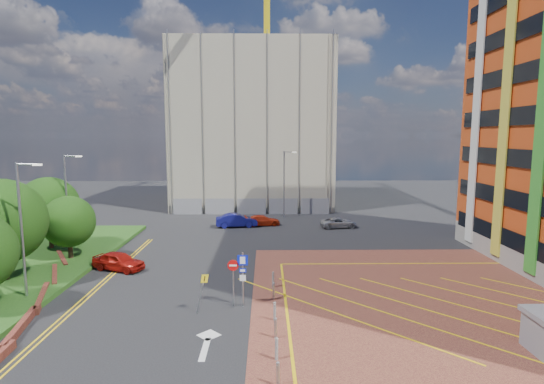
{
  "coord_description": "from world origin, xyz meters",
  "views": [
    {
      "loc": [
        1.86,
        -22.5,
        9.8
      ],
      "look_at": [
        2.23,
        4.74,
        6.18
      ],
      "focal_mm": 28.0,
      "sensor_mm": 36.0,
      "label": 1
    }
  ],
  "objects_px": {
    "tree_c": "(69,222)",
    "tree_d": "(49,207)",
    "tree_b": "(2,221)",
    "car_red_left": "(119,261)",
    "warning_sign": "(202,288)",
    "car_blue_back": "(237,220)",
    "sign_cluster": "(239,274)",
    "car_silver_back": "(339,223)",
    "lamp_left_near": "(22,224)",
    "car_red_back": "(262,220)",
    "lamp_back": "(285,181)",
    "lamp_left_far": "(67,199)"
  },
  "relations": [
    {
      "from": "car_red_back",
      "to": "lamp_left_far",
      "type": "bearing_deg",
      "value": 113.62
    },
    {
      "from": "sign_cluster",
      "to": "car_red_back",
      "type": "height_order",
      "value": "sign_cluster"
    },
    {
      "from": "tree_c",
      "to": "lamp_left_far",
      "type": "relative_size",
      "value": 0.61
    },
    {
      "from": "lamp_left_near",
      "to": "car_blue_back",
      "type": "xyz_separation_m",
      "value": [
        11.07,
        20.52,
        -3.93
      ]
    },
    {
      "from": "lamp_left_near",
      "to": "lamp_left_far",
      "type": "distance_m",
      "value": 10.2
    },
    {
      "from": "warning_sign",
      "to": "car_blue_back",
      "type": "height_order",
      "value": "warning_sign"
    },
    {
      "from": "tree_b",
      "to": "sign_cluster",
      "type": "height_order",
      "value": "tree_b"
    },
    {
      "from": "warning_sign",
      "to": "tree_c",
      "type": "bearing_deg",
      "value": 139.87
    },
    {
      "from": "car_red_back",
      "to": "warning_sign",
      "type": "bearing_deg",
      "value": 160.67
    },
    {
      "from": "tree_c",
      "to": "lamp_back",
      "type": "xyz_separation_m",
      "value": [
        17.58,
        18.0,
        1.17
      ]
    },
    {
      "from": "sign_cluster",
      "to": "car_silver_back",
      "type": "xyz_separation_m",
      "value": [
        9.33,
        21.01,
        -1.41
      ]
    },
    {
      "from": "lamp_back",
      "to": "sign_cluster",
      "type": "bearing_deg",
      "value": -97.97
    },
    {
      "from": "lamp_left_far",
      "to": "lamp_back",
      "type": "distance_m",
      "value": 24.46
    },
    {
      "from": "lamp_left_far",
      "to": "warning_sign",
      "type": "distance_m",
      "value": 17.76
    },
    {
      "from": "lamp_left_near",
      "to": "sign_cluster",
      "type": "xyz_separation_m",
      "value": [
        12.72,
        -1.02,
        -2.71
      ]
    },
    {
      "from": "car_red_back",
      "to": "tree_d",
      "type": "bearing_deg",
      "value": 108.0
    },
    {
      "from": "lamp_left_far",
      "to": "warning_sign",
      "type": "relative_size",
      "value": 3.55
    },
    {
      "from": "tree_c",
      "to": "lamp_left_near",
      "type": "distance_m",
      "value": 8.2
    },
    {
      "from": "warning_sign",
      "to": "car_blue_back",
      "type": "bearing_deg",
      "value": 89.14
    },
    {
      "from": "tree_b",
      "to": "car_red_back",
      "type": "bearing_deg",
      "value": 47.15
    },
    {
      "from": "tree_d",
      "to": "tree_c",
      "type": "bearing_deg",
      "value": -45.0
    },
    {
      "from": "lamp_left_near",
      "to": "warning_sign",
      "type": "relative_size",
      "value": 3.55
    },
    {
      "from": "lamp_back",
      "to": "car_silver_back",
      "type": "distance_m",
      "value": 9.03
    },
    {
      "from": "lamp_left_far",
      "to": "car_silver_back",
      "type": "height_order",
      "value": "lamp_left_far"
    },
    {
      "from": "car_red_left",
      "to": "car_silver_back",
      "type": "bearing_deg",
      "value": -31.56
    },
    {
      "from": "lamp_left_near",
      "to": "warning_sign",
      "type": "xyz_separation_m",
      "value": [
        10.73,
        -1.96,
        -3.23
      ]
    },
    {
      "from": "tree_b",
      "to": "car_red_left",
      "type": "bearing_deg",
      "value": 23.26
    },
    {
      "from": "car_red_left",
      "to": "car_red_back",
      "type": "xyz_separation_m",
      "value": [
        10.41,
        15.43,
        -0.1
      ]
    },
    {
      "from": "tree_b",
      "to": "car_blue_back",
      "type": "distance_m",
      "value": 22.79
    },
    {
      "from": "lamp_back",
      "to": "car_red_left",
      "type": "distance_m",
      "value": 24.35
    },
    {
      "from": "warning_sign",
      "to": "lamp_left_far",
      "type": "bearing_deg",
      "value": 136.8
    },
    {
      "from": "lamp_back",
      "to": "car_red_left",
      "type": "relative_size",
      "value": 2.02
    },
    {
      "from": "warning_sign",
      "to": "car_silver_back",
      "type": "xyz_separation_m",
      "value": [
        11.32,
        21.95,
        -0.88
      ]
    },
    {
      "from": "lamp_left_near",
      "to": "car_red_back",
      "type": "distance_m",
      "value": 25.66
    },
    {
      "from": "lamp_back",
      "to": "tree_c",
      "type": "bearing_deg",
      "value": -134.32
    },
    {
      "from": "sign_cluster",
      "to": "warning_sign",
      "type": "xyz_separation_m",
      "value": [
        -1.98,
        -0.94,
        -0.52
      ]
    },
    {
      "from": "tree_c",
      "to": "lamp_left_near",
      "type": "relative_size",
      "value": 0.61
    },
    {
      "from": "tree_d",
      "to": "sign_cluster",
      "type": "xyz_separation_m",
      "value": [
        16.8,
        -12.02,
        -1.92
      ]
    },
    {
      "from": "lamp_left_near",
      "to": "warning_sign",
      "type": "distance_m",
      "value": 11.38
    },
    {
      "from": "tree_c",
      "to": "tree_d",
      "type": "relative_size",
      "value": 0.81
    },
    {
      "from": "tree_b",
      "to": "lamp_left_near",
      "type": "distance_m",
      "value": 4.32
    },
    {
      "from": "lamp_left_far",
      "to": "sign_cluster",
      "type": "relative_size",
      "value": 2.5
    },
    {
      "from": "tree_b",
      "to": "warning_sign",
      "type": "bearing_deg",
      "value": -19.75
    },
    {
      "from": "lamp_left_far",
      "to": "car_red_back",
      "type": "relative_size",
      "value": 2.04
    },
    {
      "from": "lamp_left_near",
      "to": "car_red_left",
      "type": "xyz_separation_m",
      "value": [
        3.42,
        5.79,
        -3.99
      ]
    },
    {
      "from": "tree_b",
      "to": "tree_d",
      "type": "distance_m",
      "value": 8.07
    },
    {
      "from": "tree_d",
      "to": "car_blue_back",
      "type": "bearing_deg",
      "value": 32.13
    },
    {
      "from": "lamp_left_far",
      "to": "warning_sign",
      "type": "xyz_separation_m",
      "value": [
        12.73,
        -11.96,
        -3.23
      ]
    },
    {
      "from": "sign_cluster",
      "to": "warning_sign",
      "type": "bearing_deg",
      "value": -154.59
    },
    {
      "from": "lamp_left_far",
      "to": "car_red_left",
      "type": "xyz_separation_m",
      "value": [
        5.42,
        -4.21,
        -3.99
      ]
    }
  ]
}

